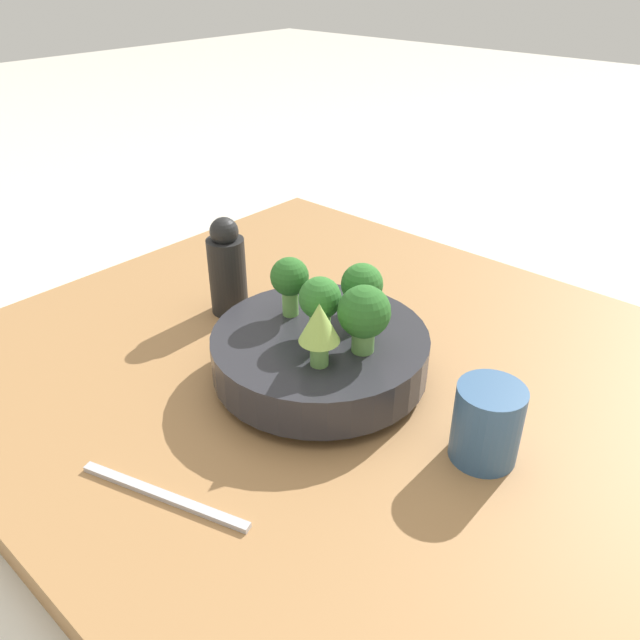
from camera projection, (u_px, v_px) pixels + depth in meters
ground_plane at (329, 384)px, 0.83m from camera, size 6.00×6.00×0.00m
table at (329, 372)px, 0.82m from camera, size 0.91×0.83×0.04m
bowl at (320, 353)px, 0.76m from camera, size 0.26×0.26×0.06m
broccoli_floret_left at (290, 279)px, 0.76m from camera, size 0.05×0.05×0.08m
broccoli_floret_center at (320, 302)px, 0.72m from camera, size 0.05×0.05×0.07m
broccoli_floret_right at (364, 314)px, 0.69m from camera, size 0.06×0.06×0.08m
broccoli_floret_back at (362, 286)px, 0.77m from camera, size 0.05×0.05×0.07m
romanesco_piece_near at (319, 326)px, 0.66m from camera, size 0.05×0.05×0.08m
cup at (487, 423)px, 0.64m from camera, size 0.07×0.07×0.09m
pepper_mill at (228, 269)px, 0.89m from camera, size 0.05×0.05×0.15m
fork at (163, 496)px, 0.61m from camera, size 0.19×0.07×0.01m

